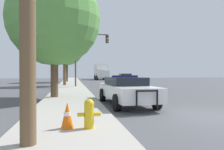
# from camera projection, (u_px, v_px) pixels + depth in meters

# --- Properties ---
(ground_plane) EXTENTS (110.00, 110.00, 0.00)m
(ground_plane) POSITION_uv_depth(u_px,v_px,m) (213.00, 117.00, 7.87)
(ground_plane) COLOR #4F4F54
(sidewalk_left) EXTENTS (3.00, 110.00, 0.13)m
(sidewalk_left) POSITION_uv_depth(u_px,v_px,m) (69.00, 121.00, 6.94)
(sidewalk_left) COLOR #ADA89E
(sidewalk_left) RESTS_ON ground_plane
(police_car) EXTENTS (2.22, 5.37, 1.46)m
(police_car) POSITION_uv_depth(u_px,v_px,m) (126.00, 90.00, 10.90)
(police_car) COLOR white
(police_car) RESTS_ON ground_plane
(fire_hydrant) EXTENTS (0.62, 0.27, 0.78)m
(fire_hydrant) POSITION_uv_depth(u_px,v_px,m) (89.00, 113.00, 5.78)
(fire_hydrant) COLOR gold
(fire_hydrant) RESTS_ON sidewalk_left
(traffic_light) EXTENTS (3.63, 0.35, 5.74)m
(traffic_light) POSITION_uv_depth(u_px,v_px,m) (88.00, 49.00, 23.42)
(traffic_light) COLOR #424247
(traffic_light) RESTS_ON sidewalk_left
(car_background_oncoming) EXTENTS (2.12, 4.11, 1.44)m
(car_background_oncoming) POSITION_uv_depth(u_px,v_px,m) (125.00, 78.00, 31.09)
(car_background_oncoming) COLOR #B7B7BC
(car_background_oncoming) RESTS_ON ground_plane
(car_background_distant) EXTENTS (2.30, 4.24, 1.43)m
(car_background_distant) POSITION_uv_depth(u_px,v_px,m) (99.00, 76.00, 48.31)
(car_background_distant) COLOR #474C51
(car_background_distant) RESTS_ON ground_plane
(box_truck) EXTENTS (2.72, 7.51, 3.46)m
(box_truck) POSITION_uv_depth(u_px,v_px,m) (101.00, 71.00, 48.70)
(box_truck) COLOR silver
(box_truck) RESTS_ON ground_plane
(tree_sidewalk_mid) EXTENTS (4.68, 4.68, 7.14)m
(tree_sidewalk_mid) POSITION_uv_depth(u_px,v_px,m) (65.00, 44.00, 25.61)
(tree_sidewalk_mid) COLOR brown
(tree_sidewalk_mid) RESTS_ON sidewalk_left
(tree_sidewalk_far) EXTENTS (5.36, 5.36, 8.02)m
(tree_sidewalk_far) POSITION_uv_depth(u_px,v_px,m) (67.00, 49.00, 35.72)
(tree_sidewalk_far) COLOR #4C3823
(tree_sidewalk_far) RESTS_ON sidewalk_left
(tree_sidewalk_near) EXTENTS (5.57, 5.57, 7.47)m
(tree_sidewalk_near) POSITION_uv_depth(u_px,v_px,m) (54.00, 19.00, 13.13)
(tree_sidewalk_near) COLOR brown
(tree_sidewalk_near) RESTS_ON sidewalk_left
(traffic_cone) EXTENTS (0.34, 0.34, 0.70)m
(traffic_cone) POSITION_uv_depth(u_px,v_px,m) (67.00, 115.00, 5.78)
(traffic_cone) COLOR orange
(traffic_cone) RESTS_ON sidewalk_left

